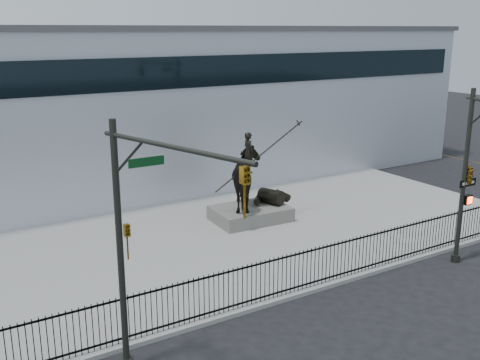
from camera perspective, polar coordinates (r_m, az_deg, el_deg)
ground at (r=19.74m, az=8.66°, el=-12.65°), size 120.00×120.00×0.00m
plaza at (r=24.93m, az=-1.83°, el=-6.21°), size 30.00×12.00×0.15m
building at (r=35.40m, az=-12.57°, el=7.24°), size 44.00×14.00×9.00m
picket_fence at (r=20.21m, az=6.45°, el=-9.03°), size 22.10×0.10×1.50m
statue_plinth at (r=27.21m, az=1.06°, el=-3.43°), size 3.70×2.65×0.67m
equestrian_statue at (r=26.74m, az=1.21°, el=0.10°), size 4.55×2.95×3.86m
traffic_signal_left at (r=14.35m, az=-10.12°, el=-6.00°), size 1.52×4.84×7.00m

